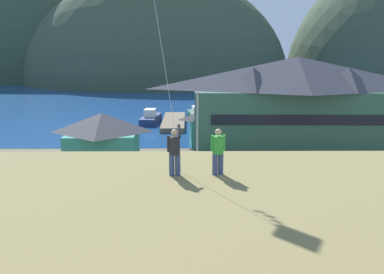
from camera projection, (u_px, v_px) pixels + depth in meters
name	position (u px, v px, depth m)	size (l,w,h in m)	color
ground_plane	(209.00, 217.00, 24.72)	(600.00, 600.00, 0.00)	#66604C
parking_lot_pad	(205.00, 189.00, 29.58)	(40.00, 20.00, 0.10)	slate
bay_water	(194.00, 100.00, 83.24)	(360.00, 84.00, 0.03)	navy
far_hill_west_ridge	(56.00, 80.00, 140.76)	(136.12, 46.42, 85.37)	#334733
far_hill_east_peak	(158.00, 82.00, 130.29)	(87.41, 66.67, 71.45)	#3D4C38
harbor_lodge	(296.00, 98.00, 43.67)	(24.71, 9.50, 9.90)	#38604C
storage_shed_near_lot	(103.00, 145.00, 31.78)	(6.22, 5.18, 5.57)	#338475
storage_shed_waterside	(216.00, 124.00, 44.18)	(6.67, 5.63, 4.44)	#338475
wharf_dock	(174.00, 122.00, 56.21)	(3.20, 13.46, 0.70)	#70604C
moored_boat_wharfside	(151.00, 118.00, 56.99)	(2.82, 7.23, 2.16)	navy
moored_boat_outer_mooring	(198.00, 115.00, 59.86)	(3.40, 8.15, 2.16)	#23564C
parked_car_front_row_red	(362.00, 170.00, 31.00)	(4.30, 2.26, 1.82)	slate
parked_car_mid_row_center	(63.00, 206.00, 23.78)	(4.31, 2.28, 1.82)	black
parked_car_corner_spot	(179.00, 194.00, 25.79)	(4.29, 2.22, 1.82)	#236633
parked_car_back_row_left	(274.00, 206.00, 23.90)	(4.36, 2.38, 1.82)	slate
parked_car_lone_by_shed	(173.00, 167.00, 31.79)	(4.26, 2.18, 1.82)	slate
parked_car_back_row_right	(236.00, 174.00, 30.06)	(4.27, 2.18, 1.82)	#236633
parking_light_pole	(197.00, 125.00, 34.11)	(0.24, 0.78, 6.89)	#ADADB2
person_kite_flyer	(175.00, 150.00, 13.97)	(0.52, 0.68, 1.86)	#384770
person_companion	(218.00, 150.00, 14.07)	(0.54, 0.40, 1.74)	#384770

